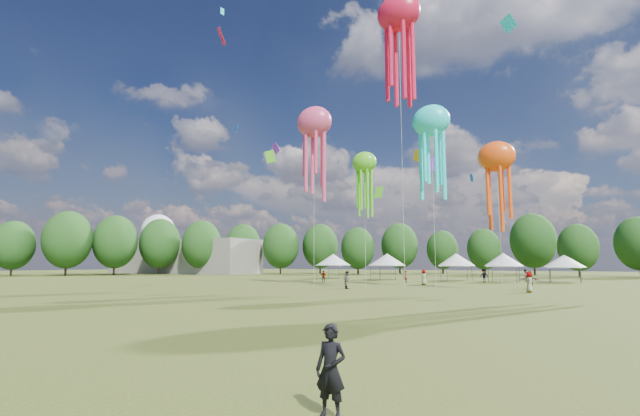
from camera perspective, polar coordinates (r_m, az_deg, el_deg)
The scene contains 10 objects.
ground at distance 15.00m, azimuth -22.65°, elevation -16.46°, with size 300.00×300.00×0.00m, color #384416.
observer_main at distance 8.19m, azimuth 1.37°, elevation -19.87°, with size 0.57×0.37×1.56m, color black.
spectator_near at distance 45.87m, azimuth 3.47°, elevation -9.10°, with size 0.86×0.67×1.77m, color gray.
spectators_far at distance 56.32m, azimuth 19.37°, elevation -8.33°, with size 26.76×25.07×1.83m.
festival_tents at distance 68.57m, azimuth 14.06°, elevation -6.41°, with size 38.93×8.07×4.04m.
show_kites at distance 53.04m, azimuth 20.12°, elevation 12.68°, with size 43.25×22.44×29.83m.
small_kites at distance 59.88m, azimuth 14.23°, elevation 17.71°, with size 81.06×60.34×44.97m.
treeline at distance 73.56m, azimuth 16.80°, elevation -3.60°, with size 201.57×95.24×13.43m.
hangar at distance 116.54m, azimuth -17.01°, elevation -5.97°, with size 40.00×12.00×8.00m, color gray.
radome at distance 132.56m, azimuth -19.89°, elevation -3.36°, with size 9.00×9.00×16.00m.
Camera 1 is at (11.46, -9.33, 2.61)m, focal length 25.21 mm.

